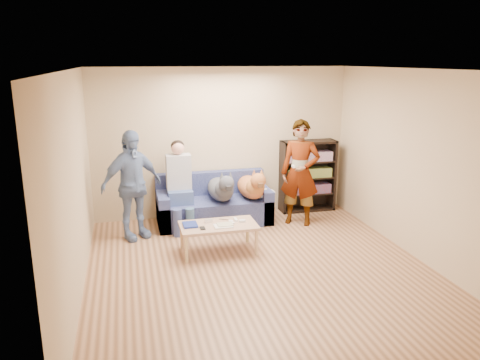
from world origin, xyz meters
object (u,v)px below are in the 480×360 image
object	(u,v)px
coffee_table	(218,227)
bookshelf	(307,174)
sofa	(213,206)
person_seated	(180,182)
notebook_blue	(190,225)
dog_tan	(252,186)
person_standing_right	(300,173)
person_standing_left	(132,185)
camera_silver	(209,221)
dog_gray	(222,189)

from	to	relation	value
coffee_table	bookshelf	bearing A→B (deg)	37.93
sofa	person_seated	world-z (taller)	person_seated
notebook_blue	coffee_table	bearing A→B (deg)	-7.13
dog_tan	person_standing_right	bearing A→B (deg)	-17.62
person_standing_left	coffee_table	world-z (taller)	person_standing_left
camera_silver	bookshelf	size ratio (longest dim) A/B	0.08
person_standing_left	dog_tan	bearing A→B (deg)	-20.21
notebook_blue	person_seated	xyz separation A→B (m)	(-0.01, 1.13, 0.34)
coffee_table	notebook_blue	bearing A→B (deg)	172.87
dog_gray	notebook_blue	bearing A→B (deg)	-122.73
person_seated	dog_tan	world-z (taller)	person_seated
notebook_blue	bookshelf	distance (m)	2.81
person_seated	coffee_table	xyz separation A→B (m)	(0.41, -1.18, -0.40)
person_standing_right	person_standing_left	bearing A→B (deg)	-148.49
person_seated	bookshelf	size ratio (longest dim) A/B	1.13
camera_silver	person_seated	bearing A→B (deg)	105.19
dog_gray	bookshelf	distance (m)	1.75
camera_silver	bookshelf	xyz separation A→B (m)	(2.09, 1.42, 0.23)
person_standing_left	person_seated	bearing A→B (deg)	-5.11
bookshelf	dog_tan	bearing A→B (deg)	-160.06
person_standing_right	camera_silver	bearing A→B (deg)	-124.73
notebook_blue	dog_tan	bearing A→B (deg)	41.40
dog_gray	coffee_table	distance (m)	1.17
person_standing_right	person_seated	size ratio (longest dim) A/B	1.21
person_standing_left	bookshelf	distance (m)	3.22
notebook_blue	person_seated	bearing A→B (deg)	90.33
dog_gray	bookshelf	size ratio (longest dim) A/B	0.96
sofa	bookshelf	distance (m)	1.86
dog_gray	dog_tan	xyz separation A→B (m)	(0.53, 0.01, 0.00)
person_standing_right	dog_gray	size ratio (longest dim) A/B	1.42
person_standing_right	bookshelf	distance (m)	0.80
person_standing_right	bookshelf	size ratio (longest dim) A/B	1.36
person_standing_left	person_seated	size ratio (longest dim) A/B	1.16
sofa	dog_gray	distance (m)	0.42
bookshelf	sofa	bearing A→B (deg)	-172.60
dog_tan	sofa	bearing A→B (deg)	163.45
dog_tan	bookshelf	world-z (taller)	bookshelf
person_standing_left	coffee_table	size ratio (longest dim) A/B	1.55
coffee_table	person_seated	bearing A→B (deg)	109.07
notebook_blue	sofa	bearing A→B (deg)	65.48
person_standing_right	sofa	xyz separation A→B (m)	(-1.40, 0.43, -0.60)
sofa	dog_gray	world-z (taller)	dog_gray
person_seated	coffee_table	size ratio (longest dim) A/B	1.34
person_seated	dog_gray	bearing A→B (deg)	-5.91
person_standing_left	dog_gray	world-z (taller)	person_standing_left
notebook_blue	sofa	world-z (taller)	sofa
person_seated	dog_tan	size ratio (longest dim) A/B	1.26
person_standing_left	sofa	distance (m)	1.53
sofa	camera_silver	bearing A→B (deg)	-103.84
person_standing_left	dog_tan	world-z (taller)	person_standing_left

